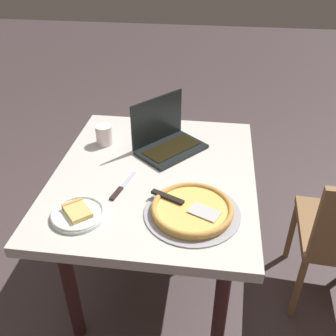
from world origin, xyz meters
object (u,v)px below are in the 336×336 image
Objects in this scene: pizza_plate at (78,213)px; drink_cup at (104,135)px; pizza_tray at (192,210)px; table_knife at (121,188)px; dining_table at (155,190)px; laptop at (166,138)px.

drink_cup reaches higher than pizza_plate.
pizza_tray reaches higher than table_knife.
drink_cup is at bearing -155.09° from table_knife.
pizza_tray reaches higher than dining_table.
pizza_tray is 0.69m from drink_cup.
laptop is at bearing 89.02° from drink_cup.
laptop is at bearing -160.76° from pizza_tray.
laptop reaches higher than dining_table.
dining_table is 4.99× the size of pizza_plate.
pizza_tray is (-0.07, 0.44, 0.01)m from pizza_plate.
laptop is 0.39m from table_knife.
pizza_plate is 0.45m from pizza_tray.
table_knife is at bearing 24.91° from drink_cup.
drink_cup is at bearing -127.40° from dining_table.
dining_table is 2.80× the size of pizza_tray.
laptop reaches higher than pizza_plate.
drink_cup reaches higher than pizza_tray.
dining_table is 0.43m from pizza_plate.
laptop is at bearing 153.83° from pizza_plate.
table_knife is (-0.12, -0.31, -0.02)m from pizza_tray.
laptop is at bearing 157.76° from table_knife.
table_knife is at bearing 147.14° from pizza_plate.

